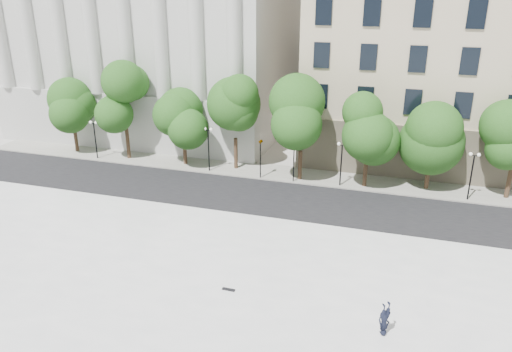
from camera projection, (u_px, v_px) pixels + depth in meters
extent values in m
plane|color=beige|center=(144.00, 335.00, 25.25)|extent=(160.00, 160.00, 0.00)
cube|color=white|center=(170.00, 298.00, 27.83)|extent=(44.00, 22.00, 0.45)
cube|color=black|center=(251.00, 197.00, 41.27)|extent=(60.00, 8.00, 0.02)
cube|color=#A9A69C|center=(270.00, 172.00, 46.59)|extent=(60.00, 4.00, 0.12)
cube|color=#B6B6B1|center=(169.00, 18.00, 60.02)|extent=(30.00, 26.00, 25.00)
cube|color=beige|center=(500.00, 46.00, 50.69)|extent=(36.00, 26.00, 21.00)
cylinder|color=black|center=(260.00, 160.00, 44.58)|extent=(0.10, 0.10, 3.50)
imported|color=black|center=(260.00, 138.00, 43.82)|extent=(0.40, 1.67, 0.67)
cylinder|color=black|center=(294.00, 164.00, 43.76)|extent=(0.10, 0.10, 3.50)
imported|color=black|center=(294.00, 141.00, 43.00)|extent=(0.62, 1.59, 0.63)
imported|color=black|center=(383.00, 330.00, 24.53)|extent=(1.74, 1.80, 0.50)
cube|color=black|center=(229.00, 289.00, 28.14)|extent=(0.75, 0.21, 0.08)
cylinder|color=#382619|center=(76.00, 140.00, 51.89)|extent=(0.36, 0.36, 2.48)
sphere|color=#224D16|center=(72.00, 109.00, 50.66)|extent=(3.85, 3.85, 3.85)
cylinder|color=#382619|center=(128.00, 144.00, 49.66)|extent=(0.36, 0.36, 3.20)
sphere|color=#224D16|center=(124.00, 101.00, 48.07)|extent=(4.19, 4.19, 4.19)
cylinder|color=#382619|center=(185.00, 152.00, 48.17)|extent=(0.36, 0.36, 2.63)
sphere|color=#224D16|center=(183.00, 116.00, 46.86)|extent=(3.60, 3.60, 3.60)
cylinder|color=#382619|center=(236.00, 154.00, 46.97)|extent=(0.36, 0.36, 3.06)
sphere|color=#224D16|center=(235.00, 111.00, 45.45)|extent=(4.23, 4.23, 4.23)
cylinder|color=#382619|center=(300.00, 166.00, 44.42)|extent=(0.36, 0.36, 2.75)
sphere|color=#224D16|center=(301.00, 125.00, 43.06)|extent=(4.35, 4.35, 4.35)
cylinder|color=#382619|center=(365.00, 171.00, 42.87)|extent=(0.36, 0.36, 2.96)
sphere|color=#224D16|center=(369.00, 126.00, 41.40)|extent=(3.89, 3.89, 3.89)
cylinder|color=#382619|center=(428.00, 173.00, 42.37)|extent=(0.36, 0.36, 2.95)
sphere|color=#224D16|center=(434.00, 128.00, 40.91)|extent=(4.49, 4.49, 4.49)
cylinder|color=#382619|center=(509.00, 182.00, 40.57)|extent=(0.36, 0.36, 2.90)
cylinder|color=black|center=(96.00, 142.00, 49.48)|extent=(0.12, 0.12, 3.70)
cube|color=black|center=(93.00, 123.00, 48.81)|extent=(0.60, 0.06, 0.06)
sphere|color=white|center=(91.00, 122.00, 48.85)|extent=(0.28, 0.28, 0.28)
sphere|color=white|center=(96.00, 123.00, 48.69)|extent=(0.28, 0.28, 0.28)
cylinder|color=black|center=(209.00, 151.00, 46.13)|extent=(0.12, 0.12, 4.05)
cube|color=black|center=(208.00, 130.00, 45.39)|extent=(0.60, 0.06, 0.06)
sphere|color=white|center=(205.00, 129.00, 45.44)|extent=(0.28, 0.28, 0.28)
sphere|color=white|center=(211.00, 129.00, 45.28)|extent=(0.28, 0.28, 0.28)
cylinder|color=black|center=(341.00, 166.00, 42.86)|extent=(0.12, 0.12, 3.76)
cube|color=black|center=(342.00, 145.00, 42.17)|extent=(0.60, 0.06, 0.06)
sphere|color=white|center=(339.00, 144.00, 42.22)|extent=(0.28, 0.28, 0.28)
sphere|color=white|center=(346.00, 144.00, 42.06)|extent=(0.28, 0.28, 0.28)
cylinder|color=black|center=(471.00, 178.00, 40.01)|extent=(0.12, 0.12, 3.88)
cube|color=black|center=(475.00, 156.00, 39.30)|extent=(0.60, 0.06, 0.06)
sphere|color=white|center=(471.00, 154.00, 39.35)|extent=(0.28, 0.28, 0.28)
sphere|color=white|center=(479.00, 155.00, 39.19)|extent=(0.28, 0.28, 0.28)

